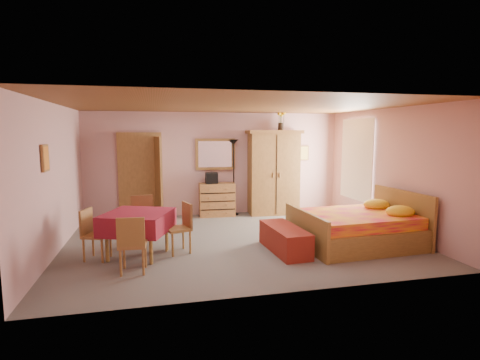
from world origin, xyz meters
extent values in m
plane|color=slate|center=(0.00, 0.00, 0.00)|extent=(6.50, 6.50, 0.00)
plane|color=brown|center=(0.00, 0.00, 2.60)|extent=(6.50, 6.50, 0.00)
cube|color=tan|center=(0.00, 2.50, 1.30)|extent=(6.50, 0.10, 2.60)
cube|color=tan|center=(0.00, -2.50, 1.30)|extent=(6.50, 0.10, 2.60)
cube|color=tan|center=(-3.25, 0.00, 1.30)|extent=(0.10, 5.00, 2.60)
cube|color=tan|center=(3.25, 0.00, 1.30)|extent=(0.10, 5.00, 2.60)
cube|color=#9E6B35|center=(-1.90, 2.47, 1.02)|extent=(1.06, 0.12, 2.15)
cube|color=white|center=(3.21, 1.20, 1.45)|extent=(0.08, 1.40, 1.95)
cube|color=orange|center=(-3.22, -0.60, 1.70)|extent=(0.04, 0.32, 0.42)
cube|color=#D8BF59|center=(2.35, 2.47, 1.55)|extent=(0.30, 0.04, 0.40)
cube|color=#A96E39|center=(-0.04, 2.24, 0.42)|extent=(0.91, 0.49, 0.83)
cube|color=white|center=(-0.04, 2.45, 1.55)|extent=(1.00, 0.10, 0.79)
cube|color=black|center=(-0.18, 2.23, 0.97)|extent=(0.30, 0.22, 0.27)
cube|color=black|center=(0.40, 2.29, 0.96)|extent=(0.32, 0.32, 1.92)
cube|color=olive|center=(1.42, 2.18, 1.08)|extent=(1.41, 0.78, 2.15)
cube|color=yellow|center=(1.62, 2.24, 2.41)|extent=(0.22, 0.22, 0.52)
cube|color=red|center=(2.06, -0.78, 0.50)|extent=(2.23, 1.79, 0.99)
cube|color=maroon|center=(0.65, -0.84, 0.22)|extent=(0.57, 1.35, 0.44)
cube|color=maroon|center=(-1.87, -0.51, 0.38)|extent=(1.34, 1.34, 0.76)
cube|color=#A26B37|center=(-1.92, -1.27, 0.44)|extent=(0.43, 0.43, 0.88)
cube|color=olive|center=(-1.82, 0.18, 0.45)|extent=(0.41, 0.41, 0.90)
cube|color=#AF733B|center=(-2.52, -0.55, 0.42)|extent=(0.49, 0.49, 0.85)
cube|color=#A77738|center=(-1.20, -0.49, 0.44)|extent=(0.50, 0.50, 0.87)
camera|label=1|loc=(-1.58, -6.93, 2.09)|focal=28.00mm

